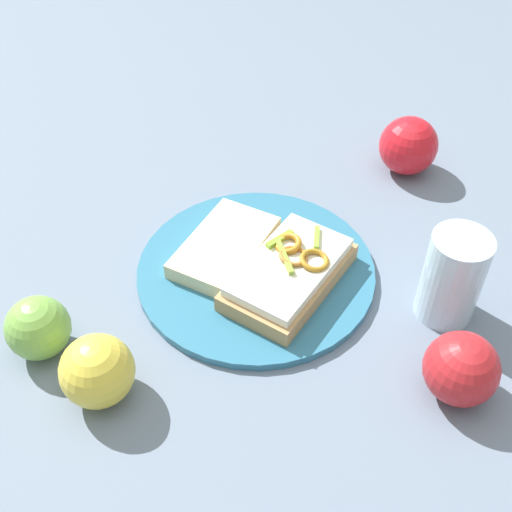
{
  "coord_description": "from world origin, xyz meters",
  "views": [
    {
      "loc": [
        0.54,
        0.1,
        0.57
      ],
      "look_at": [
        0.0,
        0.0,
        0.03
      ],
      "focal_mm": 45.09,
      "sensor_mm": 36.0,
      "label": 1
    }
  ],
  "objects_px": {
    "plate": "(256,271)",
    "drinking_glass": "(452,277)",
    "bread_slice_side": "(225,247)",
    "apple_2": "(408,146)",
    "apple_3": "(461,369)",
    "sandwich": "(289,272)",
    "apple_0": "(38,328)",
    "apple_1": "(97,371)"
  },
  "relations": [
    {
      "from": "apple_1",
      "to": "apple_0",
      "type": "bearing_deg",
      "value": -117.97
    },
    {
      "from": "sandwich",
      "to": "apple_0",
      "type": "height_order",
      "value": "apple_0"
    },
    {
      "from": "apple_3",
      "to": "drinking_glass",
      "type": "distance_m",
      "value": 0.11
    },
    {
      "from": "plate",
      "to": "sandwich",
      "type": "relative_size",
      "value": 1.52
    },
    {
      "from": "sandwich",
      "to": "apple_0",
      "type": "relative_size",
      "value": 2.74
    },
    {
      "from": "bread_slice_side",
      "to": "drinking_glass",
      "type": "relative_size",
      "value": 1.26
    },
    {
      "from": "plate",
      "to": "apple_0",
      "type": "distance_m",
      "value": 0.26
    },
    {
      "from": "apple_0",
      "to": "apple_3",
      "type": "relative_size",
      "value": 0.91
    },
    {
      "from": "apple_0",
      "to": "drinking_glass",
      "type": "height_order",
      "value": "drinking_glass"
    },
    {
      "from": "apple_2",
      "to": "apple_3",
      "type": "relative_size",
      "value": 1.09
    },
    {
      "from": "plate",
      "to": "drinking_glass",
      "type": "xyz_separation_m",
      "value": [
        0.02,
        0.22,
        0.05
      ]
    },
    {
      "from": "sandwich",
      "to": "apple_2",
      "type": "bearing_deg",
      "value": 176.52
    },
    {
      "from": "bread_slice_side",
      "to": "apple_2",
      "type": "distance_m",
      "value": 0.32
    },
    {
      "from": "apple_1",
      "to": "apple_2",
      "type": "relative_size",
      "value": 0.91
    },
    {
      "from": "plate",
      "to": "sandwich",
      "type": "distance_m",
      "value": 0.05
    },
    {
      "from": "apple_2",
      "to": "drinking_glass",
      "type": "relative_size",
      "value": 0.74
    },
    {
      "from": "sandwich",
      "to": "apple_3",
      "type": "distance_m",
      "value": 0.22
    },
    {
      "from": "sandwich",
      "to": "drinking_glass",
      "type": "relative_size",
      "value": 1.69
    },
    {
      "from": "apple_0",
      "to": "bread_slice_side",
      "type": "bearing_deg",
      "value": 135.6
    },
    {
      "from": "apple_0",
      "to": "apple_3",
      "type": "height_order",
      "value": "apple_3"
    },
    {
      "from": "bread_slice_side",
      "to": "apple_2",
      "type": "bearing_deg",
      "value": 154.0
    },
    {
      "from": "apple_1",
      "to": "apple_2",
      "type": "bearing_deg",
      "value": 145.6
    },
    {
      "from": "plate",
      "to": "bread_slice_side",
      "type": "relative_size",
      "value": 2.04
    },
    {
      "from": "bread_slice_side",
      "to": "drinking_glass",
      "type": "height_order",
      "value": "drinking_glass"
    },
    {
      "from": "apple_1",
      "to": "bread_slice_side",
      "type": "bearing_deg",
      "value": 158.58
    },
    {
      "from": "plate",
      "to": "apple_0",
      "type": "bearing_deg",
      "value": -54.02
    },
    {
      "from": "drinking_glass",
      "to": "apple_1",
      "type": "bearing_deg",
      "value": -63.41
    },
    {
      "from": "plate",
      "to": "apple_2",
      "type": "relative_size",
      "value": 3.48
    },
    {
      "from": "apple_1",
      "to": "drinking_glass",
      "type": "bearing_deg",
      "value": 116.59
    },
    {
      "from": "apple_2",
      "to": "apple_3",
      "type": "distance_m",
      "value": 0.38
    },
    {
      "from": "apple_3",
      "to": "apple_2",
      "type": "bearing_deg",
      "value": -171.61
    },
    {
      "from": "sandwich",
      "to": "drinking_glass",
      "type": "xyz_separation_m",
      "value": [
        0.0,
        0.18,
        0.03
      ]
    },
    {
      "from": "apple_0",
      "to": "apple_1",
      "type": "distance_m",
      "value": 0.09
    },
    {
      "from": "sandwich",
      "to": "apple_1",
      "type": "distance_m",
      "value": 0.25
    },
    {
      "from": "plate",
      "to": "drinking_glass",
      "type": "bearing_deg",
      "value": 84.76
    },
    {
      "from": "apple_2",
      "to": "sandwich",
      "type": "bearing_deg",
      "value": -26.81
    },
    {
      "from": "apple_1",
      "to": "apple_2",
      "type": "height_order",
      "value": "apple_2"
    },
    {
      "from": "apple_0",
      "to": "apple_3",
      "type": "bearing_deg",
      "value": 92.84
    },
    {
      "from": "apple_3",
      "to": "bread_slice_side",
      "type": "bearing_deg",
      "value": -118.41
    },
    {
      "from": "sandwich",
      "to": "apple_0",
      "type": "bearing_deg",
      "value": -38.6
    },
    {
      "from": "bread_slice_side",
      "to": "plate",
      "type": "bearing_deg",
      "value": 84.49
    },
    {
      "from": "bread_slice_side",
      "to": "apple_2",
      "type": "height_order",
      "value": "apple_2"
    }
  ]
}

